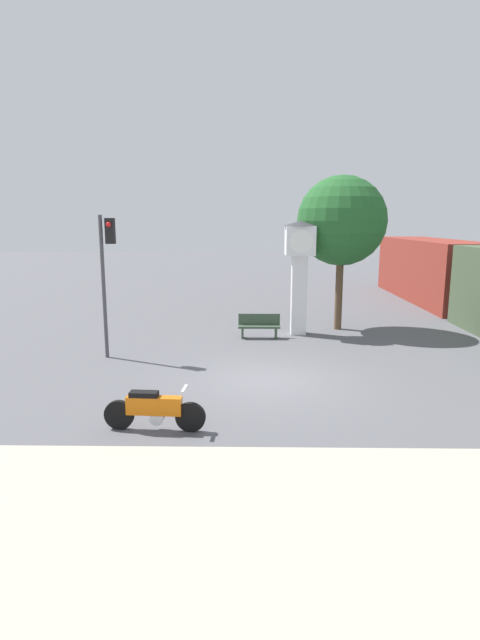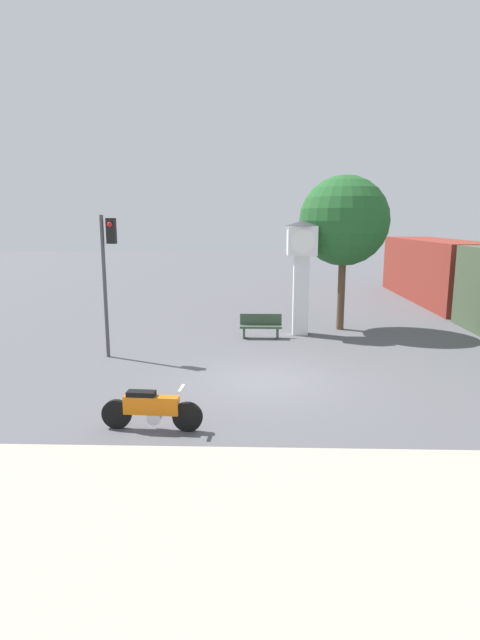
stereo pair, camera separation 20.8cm
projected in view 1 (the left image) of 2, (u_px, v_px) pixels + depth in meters
ground_plane at (266, 381)px, 14.04m from camera, size 120.00×120.00×0.00m
sidewalk_strip at (285, 549)px, 6.75m from camera, size 36.00×6.00×0.10m
motorcycle at (154, 410)px, 10.63m from camera, size 2.20×0.48×0.97m
clock_tower at (300, 259)px, 19.32m from camera, size 1.33×1.33×4.44m
freight_train at (479, 283)px, 22.30m from camera, size 2.80×23.77×3.40m
traffic_light at (107, 262)px, 15.86m from camera, size 0.50×0.35×4.61m
street_tree at (342, 221)px, 19.95m from camera, size 3.58×3.58×6.22m
bench at (259, 325)px, 19.13m from camera, size 1.60×0.44×0.92m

